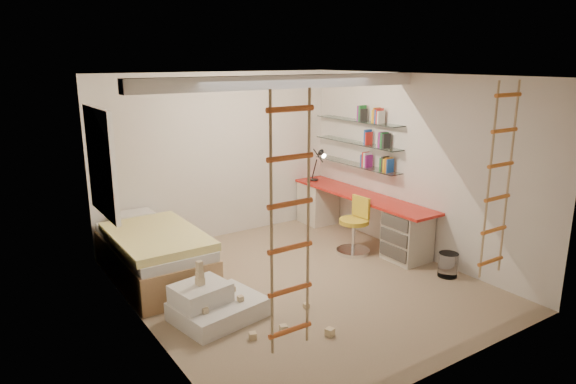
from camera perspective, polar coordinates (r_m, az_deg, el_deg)
floor at (r=6.66m, az=1.46°, el=-10.16°), size 4.50×4.50×0.00m
ceiling_beam at (r=6.30m, az=-0.00°, el=12.14°), size 4.00×0.18×0.16m
window_frame at (r=6.73m, az=-20.06°, el=3.09°), size 0.06×1.15×1.35m
window_blind at (r=6.74m, az=-19.73°, el=3.13°), size 0.02×1.00×1.20m
rope_ladder_left at (r=4.05m, az=0.25°, el=-3.79°), size 0.41×0.04×2.13m
rope_ladder_right at (r=5.94m, az=22.39°, el=1.08°), size 0.41×0.04×2.13m
waste_bin at (r=7.14m, az=17.35°, el=-7.72°), size 0.26×0.26×0.32m
desk at (r=8.15m, az=7.87°, el=-2.54°), size 0.56×2.80×0.75m
shelves at (r=8.20m, az=7.69°, el=5.43°), size 0.25×1.80×0.71m
bed at (r=6.93m, az=-14.68°, el=-6.68°), size 1.02×2.00×0.69m
task_lamp at (r=8.66m, az=3.60°, el=3.59°), size 0.14×0.36×0.57m
swivel_chair at (r=7.63m, az=7.41°, el=-4.49°), size 0.53×0.53×0.84m
play_platform at (r=5.84m, az=-8.27°, el=-12.29°), size 1.05×0.88×0.42m
toy_blocks at (r=5.67m, az=-4.96°, el=-11.88°), size 1.25×1.17×0.69m
books at (r=8.19m, az=7.72°, el=6.14°), size 0.14×0.64×0.92m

